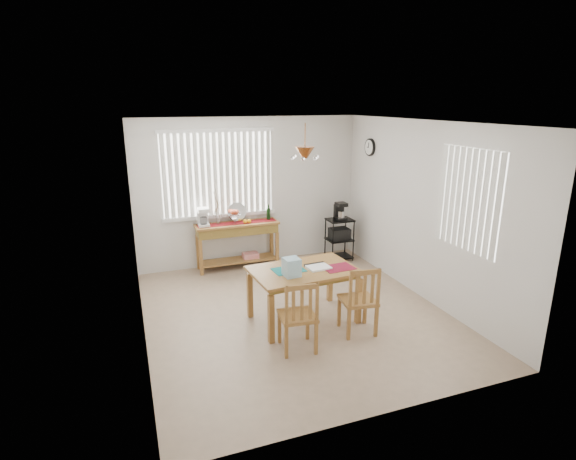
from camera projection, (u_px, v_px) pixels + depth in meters
name	position (u px, v px, depth m)	size (l,w,h in m)	color
ground	(295.00, 313.00, 6.27)	(4.00, 4.50, 0.01)	tan
room_shell	(295.00, 194.00, 5.82)	(4.20, 4.70, 2.70)	silver
sideboard	(238.00, 234.00, 7.83)	(1.45, 0.41, 0.81)	olive
sideboard_items	(223.00, 217.00, 7.67)	(1.37, 0.34, 0.62)	maroon
wire_cart	(339.00, 235.00, 8.27)	(0.45, 0.36, 0.77)	black
cart_items	(340.00, 211.00, 8.15)	(0.18, 0.22, 0.32)	black
dining_table	(304.00, 275.00, 5.91)	(1.42, 0.98, 0.73)	olive
table_items	(298.00, 267.00, 5.71)	(1.07, 0.47, 0.23)	#147275
chair_left	(298.00, 316.00, 5.23)	(0.46, 0.46, 0.90)	olive
chair_right	(359.00, 300.00, 5.62)	(0.47, 0.47, 0.91)	olive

